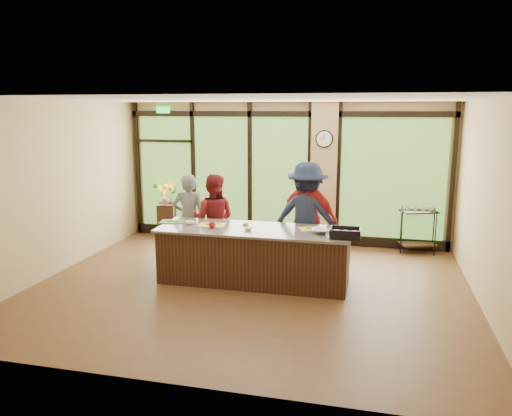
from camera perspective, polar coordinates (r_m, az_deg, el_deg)
The scene contains 25 objects.
floor at distance 8.23m, azimuth -0.71°, elevation -9.07°, with size 7.00×7.00×0.00m, color #56331E.
ceiling at distance 7.71m, azimuth -0.76°, elevation 12.31°, with size 7.00×7.00×0.00m, color white.
back_wall at distance 10.73m, azimuth 3.24°, elevation 4.00°, with size 7.00×7.00×0.00m, color tan.
left_wall at distance 9.33m, azimuth -22.07°, elevation 2.06°, with size 6.00×6.00×0.00m, color tan.
right_wall at distance 7.76m, azimuth 25.18°, elevation 0.08°, with size 6.00×6.00×0.00m, color tan.
window_wall at distance 10.67m, azimuth 4.06°, elevation 3.38°, with size 6.90×0.12×3.00m.
island_base at distance 8.36m, azimuth -0.20°, elevation -5.55°, with size 3.10×1.00×0.88m, color black.
countertop at distance 8.24m, azimuth -0.21°, elevation -2.49°, with size 3.20×1.10×0.04m, color #6E645B.
wall_clock at distance 10.41m, azimuth 7.80°, elevation 7.83°, with size 0.36×0.04×0.36m.
cook_left at distance 9.41m, azimuth -7.66°, elevation -1.20°, with size 0.61×0.40×1.68m, color slate.
cook_midleft at distance 9.30m, azimuth -4.88°, elevation -1.27°, with size 0.82×0.64×1.69m, color maroon.
cook_midright at distance 8.84m, azimuth 6.03°, elevation -1.29°, with size 1.11×0.46×1.89m, color #AF1B1B.
cook_right at distance 8.83m, azimuth 5.82°, elevation -1.08°, with size 1.27×0.73×1.96m, color #192037.
roasting_pan at distance 7.77m, azimuth 10.16°, elevation -3.07°, with size 0.46×0.36×0.08m, color black.
mixing_bowl at distance 7.98m, azimuth 7.38°, elevation -2.64°, with size 0.29×0.29×0.07m, color silver.
cutting_board_left at distance 8.82m, azimuth -9.53°, elevation -1.55°, with size 0.41×0.31×0.01m, color #3F8530.
cutting_board_center at distance 8.48m, azimuth -5.08°, elevation -1.95°, with size 0.44×0.33×0.01m, color yellow.
cutting_board_right at distance 8.24m, azimuth 6.27°, elevation -2.37°, with size 0.37×0.27×0.01m, color yellow.
prep_bowl_near at distance 8.60m, azimuth -7.55°, elevation -1.69°, with size 0.17×0.17×0.05m, color white.
prep_bowl_mid at distance 8.11m, azimuth -0.91°, elevation -2.42°, with size 0.13×0.13×0.04m, color white.
prep_bowl_far at distance 8.50m, azimuth -1.20°, elevation -1.82°, with size 0.12×0.12×0.03m, color white.
red_ramekin at distance 8.28m, azimuth -5.03°, elevation -2.01°, with size 0.11×0.11×0.09m, color red.
flower_stand at distance 11.46m, azimuth -10.14°, elevation -1.38°, with size 0.38×0.38×0.76m, color black.
flower_vase at distance 11.36m, azimuth -10.23°, elevation 1.13°, with size 0.25×0.25×0.26m, color #987853.
bar_cart at distance 10.51m, azimuth 18.04°, elevation -1.85°, with size 0.79×0.61×0.95m.
Camera 1 is at (1.91, -7.47, 2.88)m, focal length 35.00 mm.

